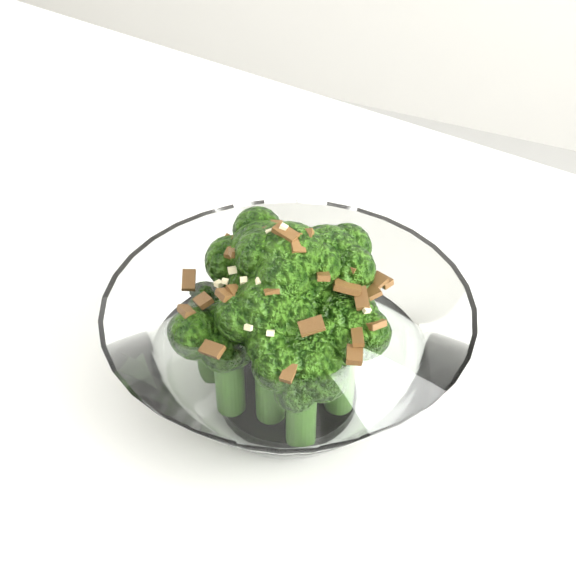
% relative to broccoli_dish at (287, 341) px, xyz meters
% --- Properties ---
extents(broccoli_dish, '(0.19, 0.19, 0.12)m').
position_rel_broccoli_dish_xyz_m(broccoli_dish, '(0.00, 0.00, 0.00)').
color(broccoli_dish, white).
rests_on(broccoli_dish, table).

